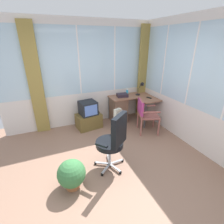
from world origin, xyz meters
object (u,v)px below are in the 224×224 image
office_chair (114,139)px  tv_on_stand (89,116)px  desk (120,108)px  space_heater (118,119)px  desk_lamp (141,87)px  wooden_armchair (144,111)px  potted_plant (72,174)px  tv_remote (149,98)px  paper_tray (122,95)px  spray_bottle (127,92)px

office_chair → tv_on_stand: office_chair is taller
desk → office_chair: office_chair is taller
office_chair → space_heater: office_chair is taller
desk → desk_lamp: bearing=-4.0°
desk → wooden_armchair: bearing=-71.6°
wooden_armchair → tv_on_stand: wooden_armchair is taller
desk_lamp → potted_plant: (-2.40, -1.85, -0.72)m
tv_remote → office_chair: office_chair is taller
paper_tray → tv_remote: bearing=-32.5°
tv_remote → office_chair: 2.17m
desk → tv_remote: 0.86m
paper_tray → office_chair: office_chair is taller
tv_remote → spray_bottle: (-0.44, 0.47, 0.09)m
wooden_armchair → space_heater: size_ratio=1.43×
tv_on_stand → desk: bearing=1.8°
tv_remote → spray_bottle: 0.65m
desk_lamp → space_heater: (-0.94, -0.45, -0.67)m
desk → spray_bottle: 0.52m
spray_bottle → tv_on_stand: spray_bottle is taller
spray_bottle → potted_plant: (-2.02, -2.00, -0.57)m
potted_plant → tv_on_stand: bearing=66.8°
space_heater → office_chair: bearing=-118.2°
spray_bottle → tv_remote: bearing=-47.1°
tv_remote → paper_tray: (-0.63, 0.40, 0.03)m
desk → potted_plant: 2.60m
spray_bottle → office_chair: office_chair is taller
office_chair → potted_plant: (-0.79, -0.15, -0.37)m
paper_tray → office_chair: 2.06m
desk → spray_bottle: bearing=21.8°
tv_remote → potted_plant: bearing=-167.7°
paper_tray → potted_plant: size_ratio=0.59×
office_chair → space_heater: size_ratio=1.78×
desk → space_heater: bearing=-121.5°
desk → space_heater: desk is taller
wooden_armchair → potted_plant: (-2.03, -1.09, -0.30)m
tv_remote → desk_lamp: bearing=81.0°
desk_lamp → potted_plant: desk_lamp is taller
spray_bottle → potted_plant: size_ratio=0.43×
wooden_armchair → tv_on_stand: 1.48m
spray_bottle → wooden_armchair: spray_bottle is taller
wooden_armchair → space_heater: wooden_armchair is taller
office_chair → tv_on_stand: bearing=89.7°
office_chair → tv_on_stand: size_ratio=1.48×
paper_tray → space_heater: (-0.37, -0.52, -0.46)m
desk_lamp → office_chair: desk_lamp is taller
wooden_armchair → space_heater: bearing=151.4°
desk_lamp → office_chair: (-1.61, -1.70, -0.35)m
desk → tv_on_stand: size_ratio=1.60×
tv_remote → space_heater: tv_remote is taller
office_chair → potted_plant: 0.89m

